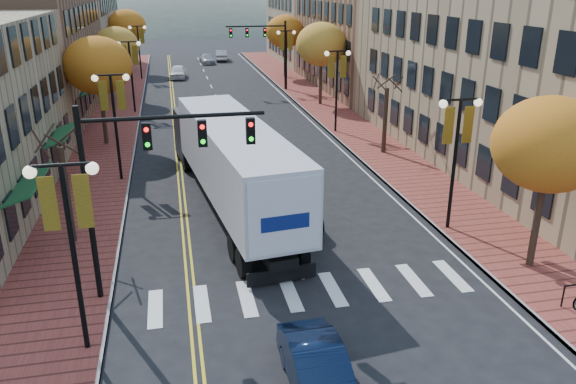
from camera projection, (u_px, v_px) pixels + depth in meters
ground at (324, 322)px, 18.70m from camera, size 200.00×200.00×0.00m
sidewalk_left at (116, 117)px, 46.70m from camera, size 4.00×85.00×0.15m
sidewalk_right at (324, 108)px, 50.18m from camera, size 4.00×85.00×0.15m
building_left_mid at (12, 48)px, 46.44m from camera, size 12.00×24.00×11.00m
building_left_far at (62, 32)px, 69.61m from camera, size 12.00×26.00×9.50m
building_right_near at (549, 36)px, 34.30m from camera, size 15.00×28.00×15.00m
building_right_mid at (389, 39)px, 59.00m from camera, size 15.00×24.00×10.00m
building_right_far at (331, 21)px, 78.97m from camera, size 15.00×20.00×11.00m
tree_left_a at (67, 195)px, 23.49m from camera, size 0.28×0.28×4.20m
tree_left_b at (98, 66)px, 37.02m from camera, size 4.48×4.48×7.21m
tree_left_c at (116, 46)px, 51.82m from camera, size 4.16×4.16×6.69m
tree_left_d at (127, 26)px, 68.11m from camera, size 4.61×4.61×7.42m
tree_right_a at (550, 145)px, 20.50m from camera, size 4.16×4.16×6.69m
tree_right_b at (385, 121)px, 36.14m from camera, size 0.28×0.28×4.20m
tree_right_c at (321, 44)px, 49.67m from camera, size 4.48×4.48×7.21m
tree_right_d at (285, 32)px, 64.38m from camera, size 4.35×4.35×7.00m
lamp_left_a at (69, 223)px, 15.73m from camera, size 1.96×0.36×6.05m
lamp_left_b at (114, 107)px, 30.39m from camera, size 1.96×0.36×6.05m
lamp_left_c at (130, 63)px, 46.88m from camera, size 1.96×0.36×6.05m
lamp_left_d at (138, 42)px, 63.37m from camera, size 1.96×0.36×6.05m
lamp_right_a at (457, 139)px, 24.14m from camera, size 1.96×0.36×6.05m
lamp_right_b at (337, 75)px, 40.63m from camera, size 1.96×0.36×6.05m
lamp_right_c at (286, 48)px, 57.11m from camera, size 1.96×0.36×6.05m
traffic_mast_near at (144, 165)px, 18.65m from camera, size 6.10×0.35×7.00m
traffic_mast_far at (267, 42)px, 56.50m from camera, size 6.10×0.34×7.00m
semi_truck at (228, 155)px, 27.57m from camera, size 5.00×18.22×4.50m
navy_sedan at (319, 372)px, 15.23m from camera, size 1.58×4.30×1.41m
black_suv at (288, 210)px, 25.92m from camera, size 2.48×5.28×1.46m
car_far_white at (178, 72)px, 65.70m from camera, size 2.18×4.54×1.49m
car_far_silver at (207, 59)px, 77.70m from camera, size 1.94×4.43×1.27m
car_far_oncoming at (222, 56)px, 80.38m from camera, size 1.95×4.58×1.47m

